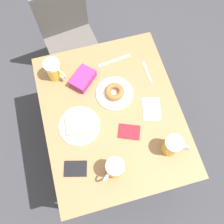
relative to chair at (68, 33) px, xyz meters
name	(u,v)px	position (x,y,z in m)	size (l,w,h in m)	color
ground_plane	(112,143)	(0.13, -0.85, -0.52)	(8.00, 8.00, 0.00)	#333338
table	(112,117)	(0.13, -0.85, 0.17)	(0.82, 1.02, 0.76)	olive
chair	(68,33)	(0.00, 0.00, 0.00)	(0.45, 0.45, 0.86)	#514C47
plate_with_cake	(79,125)	(-0.07, -0.87, 0.25)	(0.24, 0.24, 0.04)	white
plate_with_donut	(115,93)	(0.18, -0.73, 0.25)	(0.23, 0.23, 0.05)	white
beer_mug_left	(173,146)	(0.40, -1.14, 0.30)	(0.14, 0.10, 0.14)	gold
beer_mug_center	(115,168)	(0.06, -1.18, 0.30)	(0.13, 0.10, 0.14)	gold
beer_mug_right	(54,70)	(-0.14, -0.50, 0.30)	(0.12, 0.12, 0.14)	gold
napkin_folded	(152,109)	(0.37, -0.88, 0.24)	(0.14, 0.17, 0.00)	white
fork	(147,72)	(0.43, -0.63, 0.24)	(0.02, 0.17, 0.00)	silver
knife	(114,61)	(0.25, -0.49, 0.24)	(0.22, 0.04, 0.00)	silver
passport_near_edge	(129,132)	(0.20, -0.99, 0.24)	(0.15, 0.13, 0.01)	maroon
passport_far_edge	(76,169)	(-0.15, -1.11, 0.24)	(0.14, 0.12, 0.01)	black
blue_pouch	(83,79)	(0.02, -0.59, 0.26)	(0.19, 0.19, 0.06)	#8C2366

